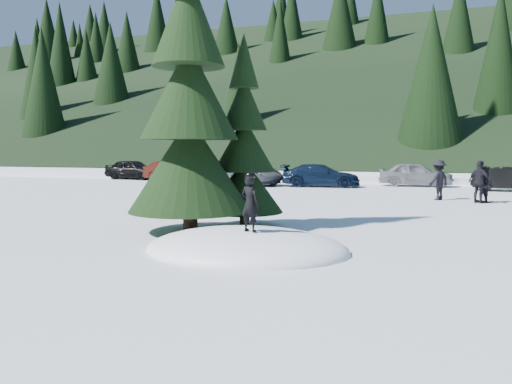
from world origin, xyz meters
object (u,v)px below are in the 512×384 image
(child_skier, at_px, (250,203))
(car_3, at_px, (321,175))
(spruce_short, at_px, (244,152))
(car_5, at_px, (512,179))
(car_1, at_px, (174,171))
(adult_1, at_px, (480,182))
(car_0, at_px, (133,169))
(car_2, at_px, (243,173))
(adult_0, at_px, (485,184))
(spruce_tall, at_px, (189,105))
(adult_2, at_px, (438,180))
(car_4, at_px, (416,174))

(child_skier, xyz_separation_m, car_3, (-2.24, 18.88, -0.41))
(spruce_short, distance_m, car_5, 17.82)
(car_3, distance_m, car_5, 9.96)
(child_skier, distance_m, car_1, 24.09)
(adult_1, xyz_separation_m, car_1, (-18.11, 8.36, -0.16))
(car_0, bearing_deg, car_5, -90.77)
(car_2, distance_m, car_5, 14.76)
(adult_0, distance_m, car_0, 23.98)
(car_3, xyz_separation_m, car_5, (9.96, -0.11, -0.03))
(spruce_tall, distance_m, adult_2, 12.89)
(spruce_tall, xyz_separation_m, car_5, (10.13, 16.63, -2.69))
(adult_0, height_order, car_4, adult_0)
(car_3, relative_size, car_5, 1.18)
(adult_0, relative_size, car_5, 0.39)
(spruce_tall, relative_size, adult_1, 4.98)
(spruce_tall, bearing_deg, car_1, 118.87)
(car_4, bearing_deg, adult_2, -171.67)
(spruce_short, bearing_deg, car_2, 110.16)
(adult_2, relative_size, car_3, 0.38)
(car_2, bearing_deg, spruce_short, -138.29)
(adult_0, relative_size, car_4, 0.36)
(adult_1, distance_m, car_1, 19.94)
(car_3, bearing_deg, adult_0, -133.05)
(car_1, bearing_deg, car_0, 82.92)
(child_skier, bearing_deg, car_0, -34.27)
(adult_0, xyz_separation_m, car_2, (-12.82, 6.31, -0.01))
(adult_2, distance_m, car_2, 12.51)
(spruce_short, distance_m, adult_1, 11.17)
(car_0, bearing_deg, car_2, -100.17)
(car_3, distance_m, car_4, 5.64)
(adult_0, xyz_separation_m, adult_1, (-0.23, -0.39, 0.12))
(adult_0, xyz_separation_m, adult_2, (-1.77, 0.46, 0.11))
(spruce_short, distance_m, child_skier, 3.95)
(car_3, bearing_deg, adult_2, -138.00)
(adult_2, distance_m, car_1, 18.19)
(car_5, bearing_deg, spruce_tall, 159.24)
(adult_0, height_order, car_5, adult_0)
(car_1, bearing_deg, adult_0, -105.28)
(spruce_tall, relative_size, car_3, 1.91)
(car_2, distance_m, car_3, 4.81)
(adult_0, bearing_deg, car_4, -21.65)
(car_1, bearing_deg, car_5, -86.82)
(adult_2, xyz_separation_m, car_3, (-6.24, 5.84, -0.21))
(child_skier, relative_size, adult_0, 0.78)
(child_skier, height_order, car_0, child_skier)
(adult_2, xyz_separation_m, car_0, (-20.44, 8.57, -0.14))
(spruce_tall, distance_m, adult_1, 13.05)
(car_5, bearing_deg, car_0, 93.87)
(adult_1, distance_m, car_4, 9.20)
(adult_0, xyz_separation_m, car_5, (1.94, 6.18, -0.12))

